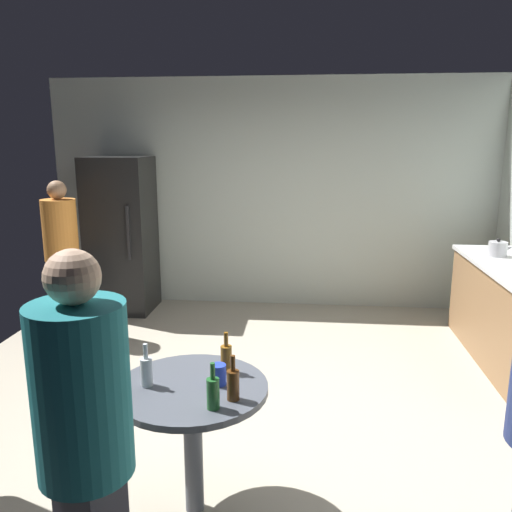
{
  "coord_description": "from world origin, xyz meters",
  "views": [
    {
      "loc": [
        0.43,
        -3.51,
        1.97
      ],
      "look_at": [
        -0.0,
        0.69,
        1.03
      ],
      "focal_mm": 36.1,
      "sensor_mm": 36.0,
      "label": 1
    }
  ],
  "objects_px": {
    "beer_bottle_brown": "(233,384)",
    "person_in_teal_shirt": "(85,435)",
    "foreground_table": "(192,404)",
    "beer_bottle_clear": "(146,371)",
    "plastic_cup_blue": "(218,375)",
    "refrigerator": "(121,235)",
    "kettle": "(498,249)",
    "beer_bottle_green": "(214,392)",
    "person_in_orange_shirt": "(61,246)",
    "beer_bottle_amber": "(227,358)"
  },
  "relations": [
    {
      "from": "beer_bottle_amber",
      "to": "person_in_teal_shirt",
      "type": "height_order",
      "value": "person_in_teal_shirt"
    },
    {
      "from": "beer_bottle_green",
      "to": "person_in_orange_shirt",
      "type": "relative_size",
      "value": 0.14
    },
    {
      "from": "foreground_table",
      "to": "plastic_cup_blue",
      "type": "height_order",
      "value": "plastic_cup_blue"
    },
    {
      "from": "beer_bottle_green",
      "to": "plastic_cup_blue",
      "type": "relative_size",
      "value": 2.09
    },
    {
      "from": "kettle",
      "to": "beer_bottle_amber",
      "type": "xyz_separation_m",
      "value": [
        -2.23,
        -2.4,
        -0.15
      ]
    },
    {
      "from": "beer_bottle_brown",
      "to": "person_in_teal_shirt",
      "type": "height_order",
      "value": "person_in_teal_shirt"
    },
    {
      "from": "beer_bottle_green",
      "to": "plastic_cup_blue",
      "type": "distance_m",
      "value": 0.25
    },
    {
      "from": "plastic_cup_blue",
      "to": "person_in_orange_shirt",
      "type": "distance_m",
      "value": 3.19
    },
    {
      "from": "beer_bottle_green",
      "to": "kettle",
      "type": "bearing_deg",
      "value": 51.47
    },
    {
      "from": "beer_bottle_amber",
      "to": "beer_bottle_green",
      "type": "relative_size",
      "value": 1.0
    },
    {
      "from": "beer_bottle_green",
      "to": "foreground_table",
      "type": "bearing_deg",
      "value": 125.88
    },
    {
      "from": "foreground_table",
      "to": "beer_bottle_clear",
      "type": "distance_m",
      "value": 0.3
    },
    {
      "from": "beer_bottle_brown",
      "to": "beer_bottle_clear",
      "type": "distance_m",
      "value": 0.48
    },
    {
      "from": "beer_bottle_green",
      "to": "beer_bottle_amber",
      "type": "bearing_deg",
      "value": 90.18
    },
    {
      "from": "foreground_table",
      "to": "beer_bottle_clear",
      "type": "xyz_separation_m",
      "value": [
        -0.23,
        -0.03,
        0.19
      ]
    },
    {
      "from": "person_in_orange_shirt",
      "to": "plastic_cup_blue",
      "type": "bearing_deg",
      "value": -0.16
    },
    {
      "from": "beer_bottle_green",
      "to": "person_in_teal_shirt",
      "type": "height_order",
      "value": "person_in_teal_shirt"
    },
    {
      "from": "kettle",
      "to": "person_in_orange_shirt",
      "type": "bearing_deg",
      "value": -178.54
    },
    {
      "from": "beer_bottle_clear",
      "to": "person_in_teal_shirt",
      "type": "height_order",
      "value": "person_in_teal_shirt"
    },
    {
      "from": "beer_bottle_clear",
      "to": "person_in_teal_shirt",
      "type": "distance_m",
      "value": 0.81
    },
    {
      "from": "person_in_teal_shirt",
      "to": "person_in_orange_shirt",
      "type": "bearing_deg",
      "value": 54.48
    },
    {
      "from": "beer_bottle_brown",
      "to": "person_in_orange_shirt",
      "type": "bearing_deg",
      "value": 129.44
    },
    {
      "from": "person_in_teal_shirt",
      "to": "beer_bottle_amber",
      "type": "bearing_deg",
      "value": 7.92
    },
    {
      "from": "beer_bottle_brown",
      "to": "beer_bottle_clear",
      "type": "relative_size",
      "value": 1.0
    },
    {
      "from": "beer_bottle_green",
      "to": "person_in_orange_shirt",
      "type": "bearing_deg",
      "value": 127.4
    },
    {
      "from": "beer_bottle_brown",
      "to": "beer_bottle_amber",
      "type": "bearing_deg",
      "value": 104.86
    },
    {
      "from": "beer_bottle_clear",
      "to": "person_in_orange_shirt",
      "type": "bearing_deg",
      "value": 123.78
    },
    {
      "from": "kettle",
      "to": "beer_bottle_clear",
      "type": "height_order",
      "value": "kettle"
    },
    {
      "from": "foreground_table",
      "to": "beer_bottle_brown",
      "type": "relative_size",
      "value": 3.48
    },
    {
      "from": "plastic_cup_blue",
      "to": "beer_bottle_brown",
      "type": "bearing_deg",
      "value": -56.61
    },
    {
      "from": "beer_bottle_amber",
      "to": "person_in_orange_shirt",
      "type": "distance_m",
      "value": 3.08
    },
    {
      "from": "refrigerator",
      "to": "beer_bottle_brown",
      "type": "xyz_separation_m",
      "value": [
        1.82,
        -3.43,
        -0.08
      ]
    },
    {
      "from": "beer_bottle_clear",
      "to": "refrigerator",
      "type": "bearing_deg",
      "value": 112.07
    },
    {
      "from": "foreground_table",
      "to": "beer_bottle_brown",
      "type": "bearing_deg",
      "value": -27.68
    },
    {
      "from": "beer_bottle_green",
      "to": "person_in_orange_shirt",
      "type": "distance_m",
      "value": 3.39
    },
    {
      "from": "foreground_table",
      "to": "refrigerator",
      "type": "bearing_deg",
      "value": 115.53
    },
    {
      "from": "kettle",
      "to": "beer_bottle_clear",
      "type": "relative_size",
      "value": 1.06
    },
    {
      "from": "foreground_table",
      "to": "person_in_teal_shirt",
      "type": "distance_m",
      "value": 0.91
    },
    {
      "from": "kettle",
      "to": "beer_bottle_brown",
      "type": "relative_size",
      "value": 1.06
    },
    {
      "from": "refrigerator",
      "to": "person_in_teal_shirt",
      "type": "xyz_separation_m",
      "value": [
        1.39,
        -4.13,
        0.05
      ]
    },
    {
      "from": "plastic_cup_blue",
      "to": "person_in_teal_shirt",
      "type": "distance_m",
      "value": 0.93
    },
    {
      "from": "kettle",
      "to": "beer_bottle_brown",
      "type": "height_order",
      "value": "kettle"
    },
    {
      "from": "foreground_table",
      "to": "beer_bottle_clear",
      "type": "bearing_deg",
      "value": -173.53
    },
    {
      "from": "kettle",
      "to": "person_in_orange_shirt",
      "type": "distance_m",
      "value": 4.29
    },
    {
      "from": "plastic_cup_blue",
      "to": "beer_bottle_clear",
      "type": "bearing_deg",
      "value": -172.1
    },
    {
      "from": "refrigerator",
      "to": "foreground_table",
      "type": "distance_m",
      "value": 3.67
    },
    {
      "from": "foreground_table",
      "to": "person_in_teal_shirt",
      "type": "bearing_deg",
      "value": -103.11
    },
    {
      "from": "refrigerator",
      "to": "foreground_table",
      "type": "relative_size",
      "value": 2.25
    },
    {
      "from": "beer_bottle_green",
      "to": "refrigerator",
      "type": "bearing_deg",
      "value": 116.24
    },
    {
      "from": "beer_bottle_clear",
      "to": "person_in_orange_shirt",
      "type": "distance_m",
      "value": 3.01
    }
  ]
}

